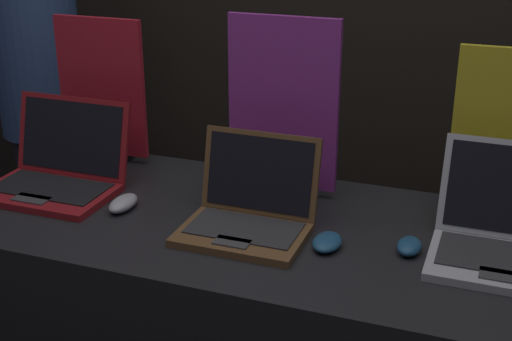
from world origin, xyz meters
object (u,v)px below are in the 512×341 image
Objects in this scene: laptop_front at (57,170)px; laptop_middle at (249,210)px; mouse_middle at (327,242)px; promo_stand_front at (102,93)px; laptop_back at (506,234)px; promo_stand_middle at (283,111)px; mouse_front at (123,203)px; mouse_back at (409,246)px; person_bystander at (44,114)px.

laptop_middle is at bearing -5.20° from laptop_front.
mouse_middle is (0.22, -0.03, -0.04)m from laptop_middle.
promo_stand_front reaches higher than laptop_middle.
laptop_middle is 0.94× the size of laptop_back.
laptop_back is (0.63, -0.19, -0.19)m from promo_stand_middle.
mouse_front is 1.08× the size of mouse_middle.
laptop_back is at bearing 14.47° from mouse_back.
promo_stand_front is 1.30m from laptop_back.
mouse_middle is at bearing -26.90° from person_bystander.
laptop_front is at bearing 174.39° from mouse_middle.
promo_stand_middle is (0.37, 0.27, 0.23)m from mouse_front.
person_bystander reaches higher than promo_stand_middle.
mouse_front is at bearing 177.86° from mouse_middle.
person_bystander is at bearing 138.41° from mouse_front.
promo_stand_front reaches higher than mouse_back.
promo_stand_front is at bearing 163.57° from mouse_back.
laptop_middle is at bearing -30.27° from person_bystander.
promo_stand_middle is at bearing 36.15° from mouse_front.
mouse_front is at bearing -52.63° from promo_stand_front.
laptop_front is 3.21× the size of mouse_front.
laptop_front is at bearing -50.93° from person_bystander.
laptop_middle is at bearing 173.21° from mouse_middle.
laptop_front is at bearing 166.48° from mouse_front.
laptop_middle is 0.42m from mouse_back.
laptop_back is at bearing -11.26° from promo_stand_front.
mouse_middle is at bearing -53.66° from promo_stand_middle.
mouse_back is (0.41, 0.02, -0.04)m from laptop_middle.
promo_stand_front is 0.94m from mouse_middle.
person_bystander reaches higher than mouse_middle.
laptop_back is (1.26, 0.02, 0.00)m from laptop_front.
laptop_front is 1.26m from laptop_back.
promo_stand_front is at bearing 152.38° from laptop_middle.
promo_stand_front reaches higher than laptop_front.
promo_stand_front is 4.29× the size of mouse_middle.
laptop_middle is at bearing -172.96° from laptop_back.
mouse_back is at bearing -16.43° from promo_stand_front.
laptop_front is at bearing -90.00° from promo_stand_front.
mouse_front is at bearing -143.85° from promo_stand_middle.
person_bystander is (-0.48, 0.59, -0.05)m from laptop_front.
person_bystander is at bearing 146.44° from promo_stand_front.
promo_stand_middle reaches higher than mouse_back.
laptop_back is at bearing 4.65° from mouse_front.
laptop_back reaches higher than mouse_front.
laptop_front reaches higher than mouse_back.
mouse_front is at bearing -175.35° from laptop_back.
laptop_front is at bearing -179.06° from laptop_back.
person_bystander is (-0.73, 0.65, -0.01)m from mouse_front.
laptop_front reaches higher than laptop_middle.
mouse_front is 0.23× the size of promo_stand_middle.
promo_stand_front is (-0.25, 0.33, 0.20)m from mouse_front.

